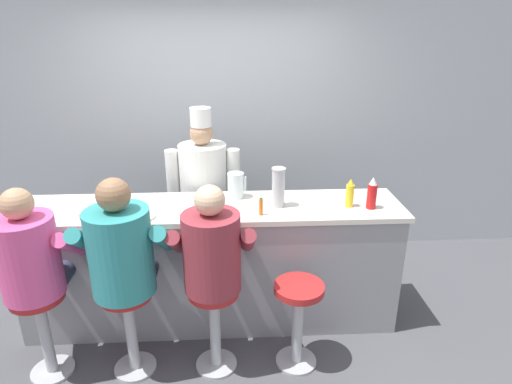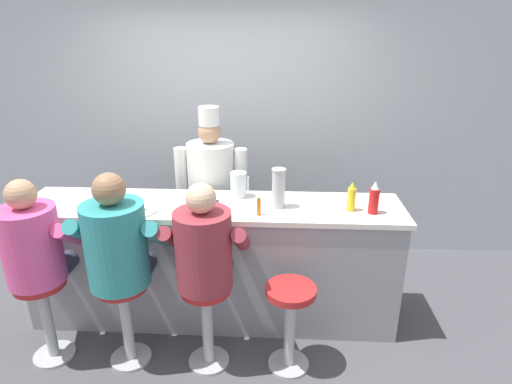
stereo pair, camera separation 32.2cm
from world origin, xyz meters
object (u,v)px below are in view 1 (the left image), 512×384
at_px(hot_sauce_bottle_orange, 261,207).
at_px(diner_seated_pink, 32,262).
at_px(water_pitcher_clear, 236,185).
at_px(mustard_bottle_yellow, 350,194).
at_px(diner_seated_maroon, 212,257).
at_px(empty_stool_round, 298,312).
at_px(coffee_mug_blue, 105,201).
at_px(cup_stack_steel, 278,187).
at_px(napkin_dispenser_chrome, 214,209).
at_px(ketchup_bottle_red, 372,194).
at_px(breakfast_plate, 137,215).
at_px(diner_seated_teal, 123,256).
at_px(cook_in_whites_near, 204,191).
at_px(cereal_bowl, 86,214).

height_order(hot_sauce_bottle_orange, diner_seated_pink, diner_seated_pink).
bearing_deg(water_pitcher_clear, mustard_bottle_yellow, -15.16).
height_order(diner_seated_maroon, empty_stool_round, diner_seated_maroon).
xyz_separation_m(coffee_mug_blue, cup_stack_steel, (1.32, -0.06, 0.11)).
bearing_deg(cup_stack_steel, napkin_dispenser_chrome, -158.41).
relative_size(ketchup_bottle_red, breakfast_plate, 0.94).
bearing_deg(diner_seated_maroon, napkin_dispenser_chrome, 88.28).
distance_m(hot_sauce_bottle_orange, water_pitcher_clear, 0.40).
height_order(ketchup_bottle_red, mustard_bottle_yellow, ketchup_bottle_red).
xyz_separation_m(mustard_bottle_yellow, hot_sauce_bottle_orange, (-0.68, -0.12, -0.04)).
bearing_deg(coffee_mug_blue, napkin_dispenser_chrome, -16.70).
distance_m(ketchup_bottle_red, napkin_dispenser_chrome, 1.18).
bearing_deg(empty_stool_round, diner_seated_maroon, 176.87).
bearing_deg(hot_sauce_bottle_orange, napkin_dispenser_chrome, -174.35).
bearing_deg(ketchup_bottle_red, cup_stack_steel, 173.87).
bearing_deg(empty_stool_round, water_pitcher_clear, 119.30).
relative_size(mustard_bottle_yellow, hot_sauce_bottle_orange, 1.67).
xyz_separation_m(ketchup_bottle_red, breakfast_plate, (-1.73, -0.07, -0.10)).
height_order(ketchup_bottle_red, coffee_mug_blue, ketchup_bottle_red).
bearing_deg(coffee_mug_blue, diner_seated_teal, -66.40).
bearing_deg(empty_stool_round, diner_seated_pink, 178.95).
height_order(water_pitcher_clear, diner_seated_teal, diner_seated_teal).
distance_m(breakfast_plate, empty_stool_round, 1.33).
xyz_separation_m(water_pitcher_clear, diner_seated_pink, (-1.33, -0.71, -0.24)).
bearing_deg(empty_stool_round, mustard_bottle_yellow, 48.78).
distance_m(cup_stack_steel, cook_in_whites_near, 0.89).
distance_m(cereal_bowl, empty_stool_round, 1.67).
relative_size(mustard_bottle_yellow, water_pitcher_clear, 1.09).
xyz_separation_m(breakfast_plate, empty_stool_round, (1.13, -0.39, -0.59)).
relative_size(cereal_bowl, cup_stack_steel, 0.45).
bearing_deg(cereal_bowl, napkin_dispenser_chrome, -3.52).
bearing_deg(diner_seated_maroon, coffee_mug_blue, 145.40).
bearing_deg(diner_seated_maroon, diner_seated_pink, 179.99).
xyz_separation_m(ketchup_bottle_red, cook_in_whites_near, (-1.30, 0.68, -0.21)).
bearing_deg(cereal_bowl, ketchup_bottle_red, 1.54).
bearing_deg(coffee_mug_blue, ketchup_bottle_red, -3.94).
height_order(mustard_bottle_yellow, cook_in_whites_near, cook_in_whites_near).
bearing_deg(diner_seated_pink, diner_seated_teal, 0.29).
bearing_deg(napkin_dispenser_chrome, diner_seated_pink, -164.71).
xyz_separation_m(water_pitcher_clear, coffee_mug_blue, (-1.00, -0.14, -0.05)).
height_order(napkin_dispenser_chrome, diner_seated_maroon, diner_seated_maroon).
distance_m(hot_sauce_bottle_orange, breakfast_plate, 0.90).
relative_size(coffee_mug_blue, diner_seated_pink, 0.09).
xyz_separation_m(mustard_bottle_yellow, diner_seated_maroon, (-1.03, -0.48, -0.25)).
distance_m(cereal_bowl, cook_in_whites_near, 1.09).
bearing_deg(cook_in_whites_near, breakfast_plate, -119.75).
height_order(cereal_bowl, cook_in_whites_near, cook_in_whites_near).
bearing_deg(mustard_bottle_yellow, diner_seated_maroon, -155.13).
xyz_separation_m(mustard_bottle_yellow, empty_stool_round, (-0.45, -0.51, -0.68)).
distance_m(diner_seated_pink, diner_seated_teal, 0.58).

